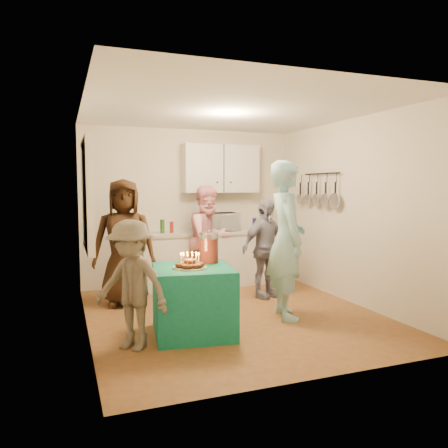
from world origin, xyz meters
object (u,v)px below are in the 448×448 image
object	(u,v)px
punch_jar	(209,248)
counter	(207,260)
woman_back_center	(209,239)
child_near_left	(132,285)
woman_back_left	(124,242)
woman_back_right	(265,248)
party_table	(193,301)
man_birthday	(286,240)
microwave	(221,222)

from	to	relation	value
punch_jar	counter	bearing A→B (deg)	72.47
woman_back_center	child_near_left	size ratio (longest dim) A/B	1.26
woman_back_left	woman_back_right	size ratio (longest dim) A/B	1.19
woman_back_right	child_near_left	world-z (taller)	woman_back_right
party_table	woman_back_center	bearing A→B (deg)	66.34
counter	punch_jar	xyz separation A→B (m)	(-0.63, -2.00, 0.50)
counter	woman_back_left	distance (m)	1.67
counter	punch_jar	distance (m)	2.16
man_birthday	child_near_left	bearing A→B (deg)	114.02
microwave	party_table	world-z (taller)	microwave
microwave	punch_jar	xyz separation A→B (m)	(-0.88, -2.00, -0.13)
party_table	woman_back_left	xyz separation A→B (m)	(-0.55, 1.52, 0.50)
microwave	party_table	size ratio (longest dim) A/B	0.64
punch_jar	woman_back_right	world-z (taller)	woman_back_right
man_birthday	woman_back_right	world-z (taller)	man_birthday
microwave	punch_jar	distance (m)	2.19
microwave	counter	bearing A→B (deg)	173.36
microwave	woman_back_right	world-z (taller)	woman_back_right
punch_jar	child_near_left	bearing A→B (deg)	-156.31
woman_back_left	woman_back_center	distance (m)	1.37
man_birthday	woman_back_left	size ratio (longest dim) A/B	1.12
party_table	man_birthday	world-z (taller)	man_birthday
counter	woman_back_center	xyz separation A→B (m)	(-0.10, -0.42, 0.40)
woman_back_right	counter	bearing A→B (deg)	99.53
counter	woman_back_right	xyz separation A→B (m)	(0.57, -1.02, 0.31)
counter	child_near_left	xyz separation A→B (m)	(-1.60, -2.43, 0.23)
woman_back_left	counter	bearing A→B (deg)	34.59
party_table	child_near_left	size ratio (longest dim) A/B	0.64
punch_jar	woman_back_right	size ratio (longest dim) A/B	0.23
woman_back_center	counter	bearing A→B (deg)	55.09
punch_jar	party_table	bearing A→B (deg)	-139.57
woman_back_center	punch_jar	bearing A→B (deg)	-129.98
woman_back_center	child_near_left	xyz separation A→B (m)	(-1.50, -2.01, -0.17)
microwave	woman_back_center	world-z (taller)	woman_back_center
counter	microwave	distance (m)	0.68
party_table	counter	bearing A→B (deg)	68.16
microwave	party_table	distance (m)	2.59
woman_back_center	woman_back_right	distance (m)	0.90
punch_jar	woman_back_center	distance (m)	1.67
counter	microwave	size ratio (longest dim) A/B	4.05
microwave	punch_jar	size ratio (longest dim) A/B	1.60
party_table	microwave	bearing A→B (deg)	62.86
woman_back_left	woman_back_right	distance (m)	2.04
child_near_left	microwave	bearing A→B (deg)	97.68
man_birthday	woman_back_center	distance (m)	1.67
microwave	punch_jar	bearing A→B (deg)	-120.38
microwave	woman_back_right	bearing A→B (deg)	-79.06
party_table	woman_back_right	world-z (taller)	woman_back_right
microwave	woman_back_center	xyz separation A→B (m)	(-0.35, -0.42, -0.23)
woman_back_left	child_near_left	world-z (taller)	woman_back_left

